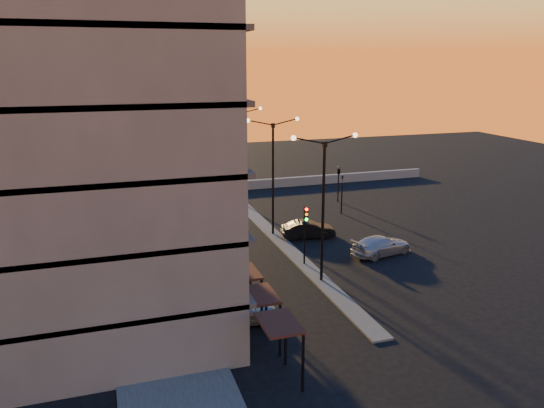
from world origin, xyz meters
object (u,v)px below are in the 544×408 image
(streetlamp_mid, at_px, (273,168))
(car_sedan, at_px, (308,229))
(car_wagon, at_px, (381,245))
(traffic_light_main, at_px, (306,226))
(car_hatchback, at_px, (237,310))

(streetlamp_mid, xyz_separation_m, car_sedan, (2.45, -1.59, -4.89))
(car_sedan, distance_m, car_wagon, 6.35)
(streetlamp_mid, height_order, traffic_light_main, streetlamp_mid)
(streetlamp_mid, distance_m, car_sedan, 5.70)
(streetlamp_mid, height_order, car_wagon, streetlamp_mid)
(streetlamp_mid, relative_size, car_hatchback, 2.21)
(car_sedan, bearing_deg, car_hatchback, 151.57)
(streetlamp_mid, bearing_deg, car_sedan, -33.01)
(traffic_light_main, xyz_separation_m, car_wagon, (6.15, 0.38, -2.19))
(traffic_light_main, height_order, car_hatchback, traffic_light_main)
(car_wagon, bearing_deg, traffic_light_main, 80.24)
(car_wagon, bearing_deg, car_sedan, 22.36)
(traffic_light_main, relative_size, car_wagon, 0.89)
(traffic_light_main, bearing_deg, streetlamp_mid, 90.00)
(car_wagon, bearing_deg, car_hatchback, 105.63)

